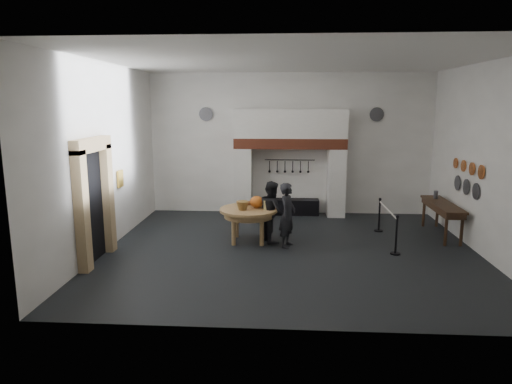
# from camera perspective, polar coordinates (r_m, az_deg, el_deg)

# --- Properties ---
(floor) EXTENTS (9.00, 8.00, 0.02)m
(floor) POSITION_cam_1_polar(r_m,az_deg,el_deg) (11.28, 4.29, -7.28)
(floor) COLOR black
(floor) RESTS_ON ground
(ceiling) EXTENTS (9.00, 8.00, 0.02)m
(ceiling) POSITION_cam_1_polar(r_m,az_deg,el_deg) (10.76, 4.64, 16.12)
(ceiling) COLOR silver
(ceiling) RESTS_ON wall_back
(wall_back) EXTENTS (9.00, 0.02, 4.50)m
(wall_back) POSITION_cam_1_polar(r_m,az_deg,el_deg) (14.77, 4.26, 5.98)
(wall_back) COLOR white
(wall_back) RESTS_ON floor
(wall_front) EXTENTS (9.00, 0.02, 4.50)m
(wall_front) POSITION_cam_1_polar(r_m,az_deg,el_deg) (6.84, 4.88, 0.15)
(wall_front) COLOR white
(wall_front) RESTS_ON floor
(wall_left) EXTENTS (0.02, 8.00, 4.50)m
(wall_left) POSITION_cam_1_polar(r_m,az_deg,el_deg) (11.63, -18.36, 4.11)
(wall_left) COLOR white
(wall_left) RESTS_ON floor
(wall_right) EXTENTS (0.02, 8.00, 4.50)m
(wall_right) POSITION_cam_1_polar(r_m,az_deg,el_deg) (11.75, 27.01, 3.53)
(wall_right) COLOR white
(wall_right) RESTS_ON floor
(chimney_pier_left) EXTENTS (0.55, 0.70, 2.15)m
(chimney_pier_left) POSITION_cam_1_polar(r_m,az_deg,el_deg) (14.63, -1.58, 1.32)
(chimney_pier_left) COLOR silver
(chimney_pier_left) RESTS_ON floor
(chimney_pier_right) EXTENTS (0.55, 0.70, 2.15)m
(chimney_pier_right) POSITION_cam_1_polar(r_m,az_deg,el_deg) (14.66, 9.98, 1.18)
(chimney_pier_right) COLOR silver
(chimney_pier_right) RESTS_ON floor
(hearth_brick_band) EXTENTS (3.50, 0.72, 0.32)m
(hearth_brick_band) POSITION_cam_1_polar(r_m,az_deg,el_deg) (14.42, 4.28, 6.10)
(hearth_brick_band) COLOR #9E442B
(hearth_brick_band) RESTS_ON chimney_pier_left
(chimney_hood) EXTENTS (3.50, 0.70, 0.90)m
(chimney_hood) POSITION_cam_1_polar(r_m,az_deg,el_deg) (14.38, 4.31, 8.52)
(chimney_hood) COLOR silver
(chimney_hood) RESTS_ON hearth_brick_band
(iron_range) EXTENTS (1.90, 0.45, 0.50)m
(iron_range) POSITION_cam_1_polar(r_m,az_deg,el_deg) (14.80, 4.16, -1.84)
(iron_range) COLOR black
(iron_range) RESTS_ON floor
(utensil_rail) EXTENTS (1.60, 0.02, 0.02)m
(utensil_rail) POSITION_cam_1_polar(r_m,az_deg,el_deg) (14.74, 4.24, 4.02)
(utensil_rail) COLOR black
(utensil_rail) RESTS_ON wall_back
(door_recess) EXTENTS (0.04, 1.10, 2.50)m
(door_recess) POSITION_cam_1_polar(r_m,az_deg,el_deg) (10.87, -19.84, -1.78)
(door_recess) COLOR black
(door_recess) RESTS_ON floor
(door_jamb_near) EXTENTS (0.22, 0.30, 2.60)m
(door_jamb_near) POSITION_cam_1_polar(r_m,az_deg,el_deg) (10.20, -20.94, -2.38)
(door_jamb_near) COLOR tan
(door_jamb_near) RESTS_ON floor
(door_jamb_far) EXTENTS (0.22, 0.30, 2.60)m
(door_jamb_far) POSITION_cam_1_polar(r_m,az_deg,el_deg) (11.46, -18.07, -0.79)
(door_jamb_far) COLOR tan
(door_jamb_far) RESTS_ON floor
(door_lintel) EXTENTS (0.22, 1.70, 0.30)m
(door_lintel) POSITION_cam_1_polar(r_m,az_deg,el_deg) (10.63, -19.88, 5.58)
(door_lintel) COLOR tan
(door_lintel) RESTS_ON door_jamb_near
(wall_plaque) EXTENTS (0.05, 0.34, 0.44)m
(wall_plaque) POSITION_cam_1_polar(r_m,az_deg,el_deg) (12.44, -16.60, 1.60)
(wall_plaque) COLOR gold
(wall_plaque) RESTS_ON wall_left
(work_table) EXTENTS (1.76, 1.76, 0.07)m
(work_table) POSITION_cam_1_polar(r_m,az_deg,el_deg) (11.76, -0.91, -2.24)
(work_table) COLOR #AC8351
(work_table) RESTS_ON floor
(pumpkin) EXTENTS (0.36, 0.36, 0.31)m
(pumpkin) POSITION_cam_1_polar(r_m,az_deg,el_deg) (11.80, 0.09, -1.25)
(pumpkin) COLOR #CC651C
(pumpkin) RESTS_ON work_table
(cheese_block_big) EXTENTS (0.22, 0.22, 0.24)m
(cheese_block_big) POSITION_cam_1_polar(r_m,az_deg,el_deg) (11.65, 1.52, -1.59)
(cheese_block_big) COLOR #F8E994
(cheese_block_big) RESTS_ON work_table
(cheese_block_small) EXTENTS (0.18, 0.18, 0.20)m
(cheese_block_small) POSITION_cam_1_polar(r_m,az_deg,el_deg) (11.94, 1.48, -1.37)
(cheese_block_small) COLOR #EFE88F
(cheese_block_small) RESTS_ON work_table
(wicker_basket) EXTENTS (0.38, 0.38, 0.22)m
(wicker_basket) POSITION_cam_1_polar(r_m,az_deg,el_deg) (11.59, -1.71, -1.70)
(wicker_basket) COLOR olive
(wicker_basket) RESTS_ON work_table
(bread_loaf) EXTENTS (0.31, 0.18, 0.13)m
(bread_loaf) POSITION_cam_1_polar(r_m,az_deg,el_deg) (12.08, -1.25, -1.40)
(bread_loaf) COLOR #AB643D
(bread_loaf) RESTS_ON work_table
(visitor_near) EXTENTS (0.55, 0.68, 1.62)m
(visitor_near) POSITION_cam_1_polar(r_m,az_deg,el_deg) (11.37, 3.96, -2.89)
(visitor_near) COLOR black
(visitor_near) RESTS_ON floor
(visitor_far) EXTENTS (0.82, 0.93, 1.59)m
(visitor_far) POSITION_cam_1_polar(r_m,az_deg,el_deg) (11.76, 2.00, -2.47)
(visitor_far) COLOR black
(visitor_far) RESTS_ON floor
(side_table) EXTENTS (0.55, 2.20, 0.06)m
(side_table) POSITION_cam_1_polar(r_m,az_deg,el_deg) (13.25, 22.30, -1.43)
(side_table) COLOR #392315
(side_table) RESTS_ON floor
(pewter_jug) EXTENTS (0.12, 0.12, 0.22)m
(pewter_jug) POSITION_cam_1_polar(r_m,az_deg,el_deg) (13.79, 21.56, -0.33)
(pewter_jug) COLOR #49494E
(pewter_jug) RESTS_ON side_table
(copper_pan_a) EXTENTS (0.03, 0.34, 0.34)m
(copper_pan_a) POSITION_cam_1_polar(r_m,az_deg,el_deg) (11.95, 26.34, 2.24)
(copper_pan_a) COLOR #C6662D
(copper_pan_a) RESTS_ON wall_right
(copper_pan_b) EXTENTS (0.03, 0.32, 0.32)m
(copper_pan_b) POSITION_cam_1_polar(r_m,az_deg,el_deg) (12.46, 25.38, 2.64)
(copper_pan_b) COLOR #C6662D
(copper_pan_b) RESTS_ON wall_right
(copper_pan_c) EXTENTS (0.03, 0.30, 0.30)m
(copper_pan_c) POSITION_cam_1_polar(r_m,az_deg,el_deg) (12.97, 24.50, 3.00)
(copper_pan_c) COLOR #C6662D
(copper_pan_c) RESTS_ON wall_right
(copper_pan_d) EXTENTS (0.03, 0.28, 0.28)m
(copper_pan_d) POSITION_cam_1_polar(r_m,az_deg,el_deg) (13.48, 23.69, 3.33)
(copper_pan_d) COLOR #C6662D
(copper_pan_d) RESTS_ON wall_right
(pewter_plate_left) EXTENTS (0.03, 0.40, 0.40)m
(pewter_plate_left) POSITION_cam_1_polar(r_m,az_deg,el_deg) (12.21, 25.79, 0.07)
(pewter_plate_left) COLOR #4C4C51
(pewter_plate_left) RESTS_ON wall_right
(pewter_plate_mid) EXTENTS (0.03, 0.40, 0.40)m
(pewter_plate_mid) POSITION_cam_1_polar(r_m,az_deg,el_deg) (12.76, 24.79, 0.58)
(pewter_plate_mid) COLOR #4C4C51
(pewter_plate_mid) RESTS_ON wall_right
(pewter_plate_right) EXTENTS (0.03, 0.40, 0.40)m
(pewter_plate_right) POSITION_cam_1_polar(r_m,az_deg,el_deg) (13.31, 23.88, 1.05)
(pewter_plate_right) COLOR #4C4C51
(pewter_plate_right) RESTS_ON wall_right
(pewter_plate_back_left) EXTENTS (0.44, 0.03, 0.44)m
(pewter_plate_back_left) POSITION_cam_1_polar(r_m,az_deg,el_deg) (14.90, -6.27, 9.65)
(pewter_plate_back_left) COLOR #4C4C51
(pewter_plate_back_left) RESTS_ON wall_back
(pewter_plate_back_right) EXTENTS (0.44, 0.03, 0.44)m
(pewter_plate_back_right) POSITION_cam_1_polar(r_m,az_deg,el_deg) (14.95, 14.86, 9.36)
(pewter_plate_back_right) COLOR #4C4C51
(pewter_plate_back_right) RESTS_ON wall_back
(barrier_post_near) EXTENTS (0.05, 0.05, 0.90)m
(barrier_post_near) POSITION_cam_1_polar(r_m,az_deg,el_deg) (11.34, 17.13, -5.27)
(barrier_post_near) COLOR black
(barrier_post_near) RESTS_ON floor
(barrier_post_far) EXTENTS (0.05, 0.05, 0.90)m
(barrier_post_far) POSITION_cam_1_polar(r_m,az_deg,el_deg) (13.23, 15.16, -2.87)
(barrier_post_far) COLOR black
(barrier_post_far) RESTS_ON floor
(barrier_rope) EXTENTS (0.04, 2.00, 0.04)m
(barrier_rope) POSITION_cam_1_polar(r_m,az_deg,el_deg) (12.19, 16.17, -2.16)
(barrier_rope) COLOR silver
(barrier_rope) RESTS_ON barrier_post_near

